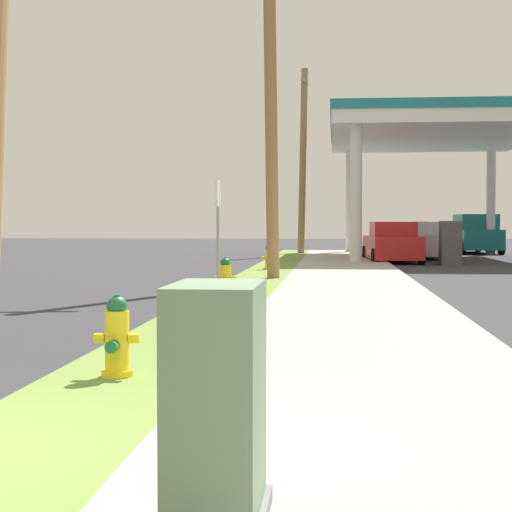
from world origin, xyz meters
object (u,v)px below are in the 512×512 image
street_sign_post (218,216)px  truck_teal_at_forecourt (471,235)px  utility_pole_background (303,158)px  utility_pole_midground (271,74)px  fire_hydrant_nearest (117,341)px  fire_hydrant_second (225,279)px  utility_cabinet (216,414)px  fire_hydrant_third (269,259)px  car_red_by_near_pump (392,244)px  car_silver_by_far_pump (419,242)px

street_sign_post → truck_teal_at_forecourt: 31.38m
utility_pole_background → truck_teal_at_forecourt: 9.91m
street_sign_post → truck_teal_at_forecourt: size_ratio=0.38×
utility_pole_midground → truck_teal_at_forecourt: utility_pole_midground is taller
fire_hydrant_nearest → fire_hydrant_second: (-0.10, 8.58, 0.00)m
utility_cabinet → truck_teal_at_forecourt: truck_teal_at_forecourt is taller
fire_hydrant_third → truck_teal_at_forecourt: size_ratio=0.13×
fire_hydrant_nearest → utility_pole_midground: (0.35, 14.16, 4.87)m
utility_pole_background → utility_cabinet: size_ratio=7.88×
truck_teal_at_forecourt → fire_hydrant_third: bearing=-115.8°
fire_hydrant_second → car_red_by_near_pump: bearing=75.9°
utility_pole_midground → car_silver_by_far_pump: utility_pole_midground is taller
fire_hydrant_third → car_red_by_near_pump: car_red_by_near_pump is taller
car_silver_by_far_pump → fire_hydrant_nearest: bearing=-100.8°
fire_hydrant_nearest → fire_hydrant_second: same height
utility_cabinet → utility_pole_background: bearing=91.4°
fire_hydrant_second → car_silver_by_far_pump: size_ratio=0.16×
fire_hydrant_third → truck_teal_at_forecourt: 20.59m
street_sign_post → utility_pole_background: bearing=89.0°
car_red_by_near_pump → car_silver_by_far_pump: (1.36, 3.50, 0.00)m
street_sign_post → car_red_by_near_pump: (4.21, 19.09, -0.91)m
fire_hydrant_second → car_silver_by_far_pump: car_silver_by_far_pump is taller
fire_hydrant_nearest → utility_cabinet: size_ratio=0.67×
fire_hydrant_nearest → utility_pole_midground: bearing=88.6°
fire_hydrant_nearest → utility_cabinet: 3.98m
utility_pole_background → car_red_by_near_pump: size_ratio=1.91×
street_sign_post → car_silver_by_far_pump: (5.57, 22.59, -0.91)m
utility_pole_midground → car_silver_by_far_pump: 16.63m
fire_hydrant_second → fire_hydrant_third: same height
fire_hydrant_second → car_silver_by_far_pump: bearing=74.6°
fire_hydrant_third → utility_cabinet: 21.96m
fire_hydrant_third → utility_cabinet: bearing=-86.3°
fire_hydrant_third → car_silver_by_far_pump: bearing=63.2°
fire_hydrant_nearest → truck_teal_at_forecourt: truck_teal_at_forecourt is taller
fire_hydrant_second → fire_hydrant_third: bearing=89.4°
truck_teal_at_forecourt → car_red_by_near_pump: bearing=-113.3°
utility_pole_background → car_red_by_near_pump: 9.14m
fire_hydrant_second → car_silver_by_far_pump: 21.46m
fire_hydrant_nearest → fire_hydrant_third: bearing=90.0°
utility_pole_midground → fire_hydrant_second: bearing=-94.6°
fire_hydrant_nearest → utility_pole_background: size_ratio=0.08×
fire_hydrant_nearest → fire_hydrant_third: (-0.00, 18.20, 0.00)m
utility_pole_background → truck_teal_at_forecourt: size_ratio=1.58×
utility_pole_background → street_sign_post: size_ratio=4.16×
street_sign_post → car_red_by_near_pump: size_ratio=0.46×
utility_cabinet → car_red_by_near_pump: bearing=84.6°
fire_hydrant_nearest → street_sign_post: street_sign_post is taller
fire_hydrant_third → street_sign_post: (0.02, -11.53, 1.19)m
utility_pole_midground → fire_hydrant_nearest: bearing=-91.4°
car_silver_by_far_pump → truck_teal_at_forecourt: bearing=65.8°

